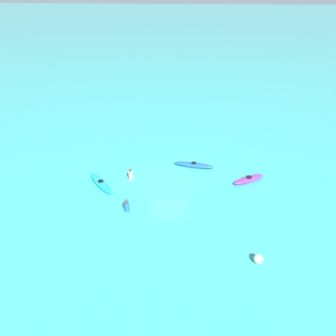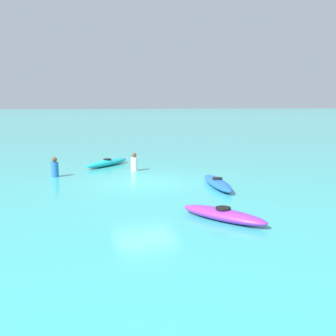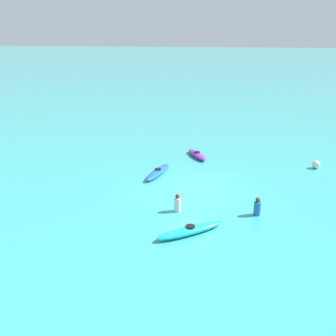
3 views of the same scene
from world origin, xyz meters
TOP-DOWN VIEW (x-y plane):
  - ground_plane at (0.00, 0.00)m, footprint 600.00×600.00m
  - kayak_cyan at (4.84, 0.86)m, footprint 2.62×2.75m
  - kayak_purple at (-5.79, -0.80)m, footprint 2.59×1.98m
  - kayak_blue at (-1.72, -2.44)m, footprint 3.19×1.01m
  - buoy_white at (-5.32, 6.88)m, footprint 0.51×0.51m
  - person_near_shore at (2.33, 3.51)m, footprint 0.45×0.45m
  - person_by_kayaks at (2.87, -0.16)m, footprint 0.37×0.37m

SIDE VIEW (x-z plane):
  - ground_plane at x=0.00m, z-range 0.00..0.00m
  - kayak_cyan at x=4.84m, z-range -0.02..0.35m
  - kayak_blue at x=-1.72m, z-range -0.02..0.35m
  - kayak_purple at x=-5.79m, z-range -0.02..0.35m
  - buoy_white at x=-5.32m, z-range 0.00..0.51m
  - person_near_shore at x=2.33m, z-range -0.05..0.83m
  - person_by_kayaks at x=2.87m, z-range -0.05..0.83m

